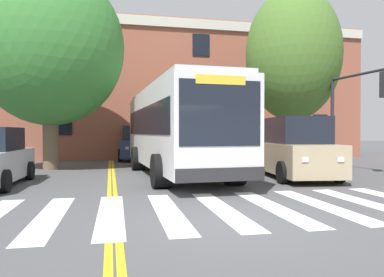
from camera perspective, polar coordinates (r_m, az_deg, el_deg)
ground_plane at (r=7.38m, az=5.86°, el=-12.45°), size 120.00×120.00×0.00m
crosswalk at (r=8.67m, az=8.48°, el=-10.41°), size 11.49×4.39×0.01m
lane_line_yellow_inner at (r=22.01m, az=-12.42°, el=-3.53°), size 0.12×36.00×0.01m
lane_line_yellow_outer at (r=22.01m, az=-12.01°, el=-3.53°), size 0.12×36.00×0.01m
city_bus at (r=14.88m, az=-2.49°, el=1.66°), size 3.29×10.80×3.47m
car_tan_far_lane at (r=14.49m, az=15.35°, el=-1.62°), size 2.63×4.99×2.27m
car_navy_behind_bus at (r=23.43m, az=-8.12°, el=-0.80°), size 2.61×4.89×2.10m
traffic_light_near_corner at (r=17.53m, az=23.58°, el=5.28°), size 0.51×3.39×4.52m
street_tree_curbside_large at (r=20.13m, az=15.09°, el=12.17°), size 5.43×5.66×9.02m
street_tree_curbside_small at (r=18.77m, az=-20.81°, el=12.84°), size 7.84×7.39×9.21m
building_facade at (r=27.99m, az=-9.39°, el=6.63°), size 31.60×9.40×8.97m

